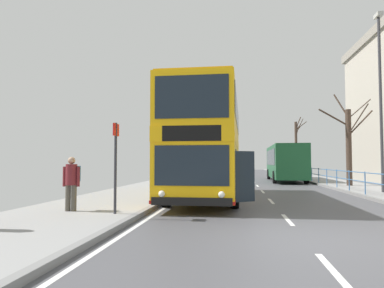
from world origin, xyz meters
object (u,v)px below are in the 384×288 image
at_px(pedestrian_with_backpack, 72,180).
at_px(bare_tree_far_00, 349,143).
at_px(double_decker_bus_main, 208,145).
at_px(background_bus_far_lane, 285,162).
at_px(bus_stop_sign_near, 116,157).
at_px(street_lamp_far_side, 380,89).
at_px(bare_tree_far_01, 296,145).

height_order(pedestrian_with_backpack, bare_tree_far_00, bare_tree_far_00).
height_order(double_decker_bus_main, background_bus_far_lane, double_decker_bus_main).
xyz_separation_m(double_decker_bus_main, bus_stop_sign_near, (-2.24, -5.92, -0.62)).
bearing_deg(street_lamp_far_side, double_decker_bus_main, -161.90).
distance_m(background_bus_far_lane, street_lamp_far_side, 13.44).
bearing_deg(double_decker_bus_main, street_lamp_far_side, 18.10).
relative_size(pedestrian_with_backpack, bare_tree_far_00, 0.27).
height_order(background_bus_far_lane, bare_tree_far_00, bare_tree_far_00).
bearing_deg(bus_stop_sign_near, street_lamp_far_side, 39.13).
bearing_deg(bus_stop_sign_near, pedestrian_with_backpack, 165.34).
bearing_deg(double_decker_bus_main, background_bus_far_lane, 70.67).
relative_size(background_bus_far_lane, pedestrian_with_backpack, 6.51).
xyz_separation_m(background_bus_far_lane, bare_tree_far_00, (3.01, -7.41, 1.18)).
bearing_deg(bare_tree_far_01, bare_tree_far_00, -90.05).
relative_size(bus_stop_sign_near, bare_tree_far_00, 0.44).
height_order(pedestrian_with_backpack, bus_stop_sign_near, bus_stop_sign_near).
height_order(pedestrian_with_backpack, street_lamp_far_side, street_lamp_far_side).
height_order(double_decker_bus_main, bus_stop_sign_near, double_decker_bus_main).
xyz_separation_m(street_lamp_far_side, bare_tree_far_00, (-0.03, 5.17, -2.45)).
distance_m(bus_stop_sign_near, bare_tree_far_00, 17.48).
height_order(double_decker_bus_main, street_lamp_far_side, street_lamp_far_side).
xyz_separation_m(double_decker_bus_main, bare_tree_far_00, (8.38, 7.92, 0.44)).
relative_size(bus_stop_sign_near, bare_tree_far_01, 0.38).
relative_size(double_decker_bus_main, bare_tree_far_01, 1.55).
relative_size(background_bus_far_lane, street_lamp_far_side, 1.19).
relative_size(pedestrian_with_backpack, bare_tree_far_01, 0.24).
xyz_separation_m(background_bus_far_lane, street_lamp_far_side, (3.03, -12.58, 3.63)).
xyz_separation_m(street_lamp_far_side, bare_tree_far_01, (-0.01, 25.16, -1.66)).
xyz_separation_m(double_decker_bus_main, street_lamp_far_side, (8.41, 2.75, 2.89)).
xyz_separation_m(bus_stop_sign_near, street_lamp_far_side, (10.65, 8.67, 3.51)).
bearing_deg(pedestrian_with_backpack, street_lamp_far_side, 34.21).
distance_m(pedestrian_with_backpack, bus_stop_sign_near, 1.70).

